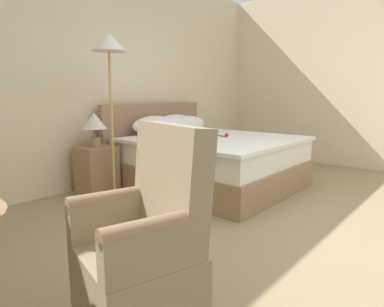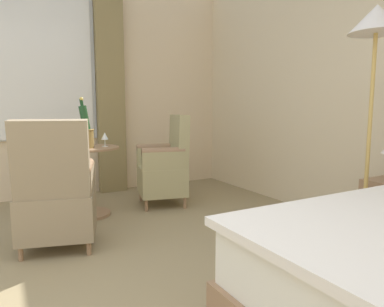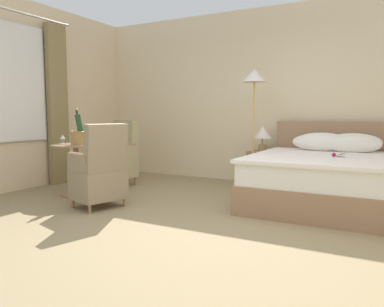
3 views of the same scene
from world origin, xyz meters
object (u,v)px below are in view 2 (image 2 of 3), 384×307
at_px(wine_glass_near_bucket, 105,137).
at_px(armchair_facing_bed, 56,196).
at_px(wine_glass_near_edge, 75,137).
at_px(armchair_by_window, 166,167).
at_px(snack_plate, 80,145).
at_px(floor_lamp_brass, 375,46).
at_px(side_table_round, 87,177).
at_px(champagne_bucket, 84,134).

bearing_deg(wine_glass_near_bucket, armchair_facing_bed, -38.17).
relative_size(wine_glass_near_edge, armchair_by_window, 0.13).
distance_m(wine_glass_near_bucket, armchair_by_window, 0.80).
distance_m(snack_plate, armchair_by_window, 0.97).
bearing_deg(snack_plate, wine_glass_near_edge, -90.00).
bearing_deg(snack_plate, floor_lamp_brass, 34.15).
distance_m(floor_lamp_brass, wine_glass_near_edge, 2.86).
distance_m(wine_glass_near_edge, armchair_by_window, 1.05).
height_order(floor_lamp_brass, wine_glass_near_edge, floor_lamp_brass).
relative_size(side_table_round, champagne_bucket, 1.44).
xyz_separation_m(floor_lamp_brass, side_table_round, (-2.09, -1.53, -1.12)).
distance_m(side_table_round, champagne_bucket, 0.45).
bearing_deg(side_table_round, armchair_facing_bed, -26.59).
height_order(champagne_bucket, armchair_by_window, champagne_bucket).
relative_size(side_table_round, armchair_by_window, 0.69).
xyz_separation_m(champagne_bucket, wine_glass_near_edge, (-0.27, -0.03, -0.04)).
distance_m(champagne_bucket, wine_glass_near_bucket, 0.22).
height_order(wine_glass_near_edge, armchair_by_window, armchair_by_window).
relative_size(wine_glass_near_bucket, wine_glass_near_edge, 1.09).
bearing_deg(armchair_by_window, armchair_facing_bed, -58.72).
xyz_separation_m(side_table_round, wine_glass_near_bucket, (0.05, 0.19, 0.41)).
bearing_deg(wine_glass_near_bucket, floor_lamp_brass, 33.21).
distance_m(floor_lamp_brass, side_table_round, 2.82).
distance_m(side_table_round, wine_glass_near_edge, 0.45).
bearing_deg(armchair_facing_bed, champagne_bucket, 152.58).
distance_m(armchair_by_window, armchair_facing_bed, 1.52).
xyz_separation_m(floor_lamp_brass, armchair_facing_bed, (-1.29, -1.92, -1.10)).
xyz_separation_m(floor_lamp_brass, armchair_by_window, (-2.08, -0.63, -1.08)).
bearing_deg(side_table_round, wine_glass_near_bucket, 76.37).
bearing_deg(champagne_bucket, floor_lamp_brass, 37.78).
xyz_separation_m(wine_glass_near_edge, armchair_facing_bed, (0.98, -0.34, -0.39)).
height_order(side_table_round, wine_glass_near_edge, wine_glass_near_edge).
height_order(side_table_round, champagne_bucket, champagne_bucket).
bearing_deg(side_table_round, champagne_bucket, -18.86).
bearing_deg(floor_lamp_brass, armchair_by_window, -163.21).
xyz_separation_m(champagne_bucket, armchair_facing_bed, (0.71, -0.37, -0.43)).
relative_size(wine_glass_near_edge, armchair_facing_bed, 0.13).
bearing_deg(floor_lamp_brass, armchair_facing_bed, -123.85).
height_order(wine_glass_near_bucket, armchair_by_window, armchair_by_window).
xyz_separation_m(wine_glass_near_bucket, snack_plate, (-0.23, -0.21, -0.10)).
xyz_separation_m(wine_glass_near_bucket, armchair_facing_bed, (0.75, -0.59, -0.39)).
distance_m(champagne_bucket, snack_plate, 0.30).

